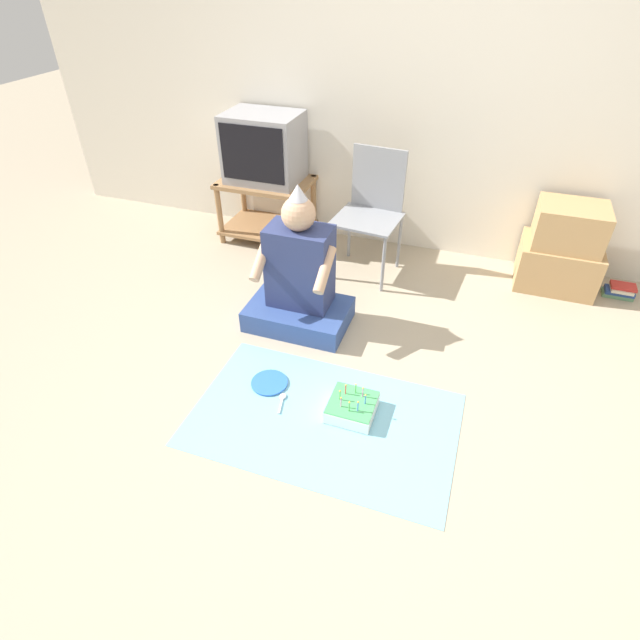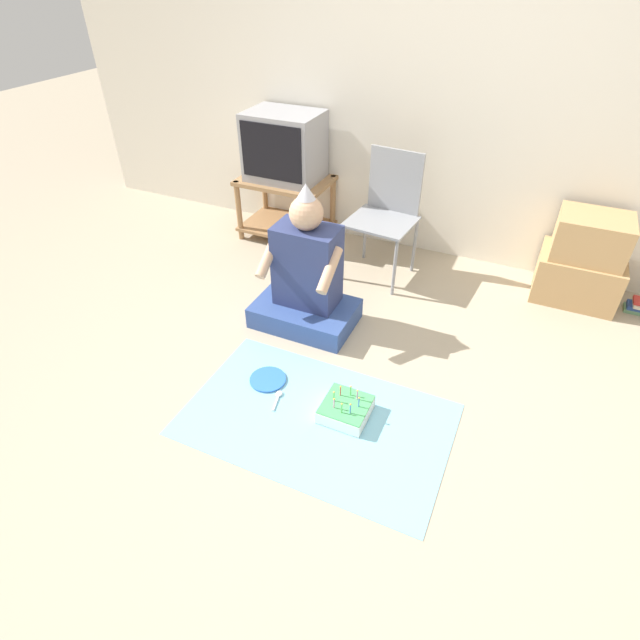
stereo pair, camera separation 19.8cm
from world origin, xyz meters
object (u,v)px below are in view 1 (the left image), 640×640
object	(u,v)px
book_pile	(620,291)
birthday_cake	(352,407)
person_seated	(299,281)
folding_chair	(372,205)
paper_plate	(269,383)
tv	(264,148)
cardboard_box_stack	(562,250)

from	to	relation	value
book_pile	birthday_cake	distance (m)	2.21
birthday_cake	person_seated	bearing A→B (deg)	129.44
folding_chair	person_seated	world-z (taller)	person_seated
folding_chair	birthday_cake	size ratio (longest dim) A/B	3.65
paper_plate	tv	bearing A→B (deg)	113.77
book_pile	person_seated	size ratio (longest dim) A/B	0.21
tv	book_pile	world-z (taller)	tv
person_seated	birthday_cake	bearing A→B (deg)	-50.56
folding_chair	birthday_cake	bearing A→B (deg)	-78.37
book_pile	person_seated	xyz separation A→B (m)	(-2.00, -1.00, 0.26)
cardboard_box_stack	birthday_cake	distance (m)	1.97
birthday_cake	paper_plate	world-z (taller)	birthday_cake
tv	person_seated	bearing A→B (deg)	-56.78
cardboard_box_stack	person_seated	world-z (taller)	person_seated
person_seated	folding_chair	bearing A→B (deg)	73.43
tv	paper_plate	xyz separation A→B (m)	(0.72, -1.63, -0.73)
tv	cardboard_box_stack	bearing A→B (deg)	-0.07
birthday_cake	tv	bearing A→B (deg)	125.78
person_seated	paper_plate	distance (m)	0.68
tv	folding_chair	size ratio (longest dim) A/B	0.63
birthday_cake	paper_plate	distance (m)	0.50
folding_chair	cardboard_box_stack	bearing A→B (deg)	8.97
folding_chair	person_seated	size ratio (longest dim) A/B	0.95
tv	cardboard_box_stack	distance (m)	2.27
book_pile	paper_plate	size ratio (longest dim) A/B	0.97
folding_chair	book_pile	distance (m)	1.82
cardboard_box_stack	birthday_cake	bearing A→B (deg)	-121.12
folding_chair	person_seated	xyz separation A→B (m)	(-0.24, -0.81, -0.20)
folding_chair	birthday_cake	world-z (taller)	folding_chair
tv	folding_chair	bearing A→B (deg)	-13.04
book_pile	paper_plate	distance (m)	2.53
person_seated	book_pile	bearing A→B (deg)	26.66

